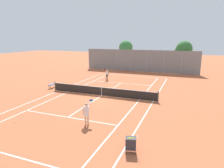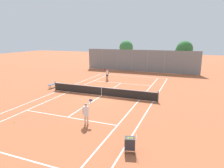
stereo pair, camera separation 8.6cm
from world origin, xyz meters
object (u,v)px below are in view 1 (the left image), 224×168
at_px(tree_behind_right, 183,50).
at_px(loose_tennis_ball_2, 94,78).
at_px(ball_cart, 131,143).
at_px(tree_behind_left, 126,48).
at_px(player_far_left, 107,74).
at_px(loose_tennis_ball_0, 88,83).
at_px(tennis_net, 102,91).
at_px(courtside_bench, 53,84).
at_px(player_near_side, 87,112).
at_px(loose_tennis_ball_1, 15,122).

bearing_deg(tree_behind_right, loose_tennis_ball_2, -138.51).
height_order(ball_cart, tree_behind_left, tree_behind_left).
bearing_deg(player_far_left, loose_tennis_ball_0, -123.16).
xyz_separation_m(loose_tennis_ball_2, tree_behind_left, (0.95, 12.51, 3.98)).
height_order(tennis_net, courtside_bench, tennis_net).
distance_m(player_far_left, courtside_bench, 7.96).
distance_m(tennis_net, loose_tennis_ball_2, 9.33).
bearing_deg(player_near_side, loose_tennis_ball_0, 117.87).
bearing_deg(tennis_net, loose_tennis_ball_0, 131.28).
height_order(player_far_left, loose_tennis_ball_0, player_far_left).
bearing_deg(loose_tennis_ball_1, tennis_net, 70.72).
xyz_separation_m(loose_tennis_ball_1, courtside_bench, (-4.00, 9.71, 0.38)).
distance_m(player_far_left, loose_tennis_ball_2, 2.44).
relative_size(tree_behind_left, tree_behind_right, 1.00).
height_order(player_near_side, tree_behind_right, tree_behind_right).
height_order(player_far_left, courtside_bench, player_far_left).
xyz_separation_m(loose_tennis_ball_0, loose_tennis_ball_2, (-0.49, 3.10, 0.00)).
height_order(ball_cart, player_far_left, player_far_left).
xyz_separation_m(tree_behind_left, tree_behind_right, (11.11, -1.85, -0.00)).
bearing_deg(tree_behind_left, tennis_net, -79.39).
xyz_separation_m(ball_cart, player_near_side, (-3.88, 2.25, 0.39)).
bearing_deg(tree_behind_right, player_far_left, -131.51).
bearing_deg(courtside_bench, tree_behind_left, 80.66).
distance_m(tennis_net, courtside_bench, 7.12).
height_order(tennis_net, player_far_left, player_far_left).
bearing_deg(loose_tennis_ball_0, courtside_bench, -125.32).
bearing_deg(loose_tennis_ball_2, loose_tennis_ball_1, -84.04).
bearing_deg(loose_tennis_ball_0, tree_behind_left, 88.33).
relative_size(tennis_net, ball_cart, 12.47).
bearing_deg(ball_cart, loose_tennis_ball_1, 176.12).
distance_m(loose_tennis_ball_2, courtside_bench, 7.35).
bearing_deg(loose_tennis_ball_1, ball_cart, -3.88).
relative_size(tennis_net, loose_tennis_ball_1, 181.82).
bearing_deg(loose_tennis_ball_0, loose_tennis_ball_1, -84.73).
height_order(ball_cart, loose_tennis_ball_0, ball_cart).
distance_m(loose_tennis_ball_0, tree_behind_right, 18.42).
bearing_deg(loose_tennis_ball_0, tree_behind_right, 49.97).
bearing_deg(player_near_side, tree_behind_right, 78.46).
relative_size(ball_cart, courtside_bench, 0.64).
relative_size(player_near_side, loose_tennis_ball_0, 26.88).
bearing_deg(tree_behind_left, ball_cart, -71.91).
bearing_deg(tennis_net, loose_tennis_ball_1, -109.28).
height_order(loose_tennis_ball_0, tree_behind_right, tree_behind_right).
height_order(loose_tennis_ball_0, tree_behind_left, tree_behind_left).
height_order(player_far_left, loose_tennis_ball_2, player_far_left).
height_order(loose_tennis_ball_0, loose_tennis_ball_1, same).
distance_m(loose_tennis_ball_1, loose_tennis_ball_2, 16.78).
distance_m(tennis_net, ball_cart, 11.02).
xyz_separation_m(loose_tennis_ball_2, courtside_bench, (-2.26, -6.98, 0.38)).
bearing_deg(loose_tennis_ball_0, player_near_side, -62.13).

